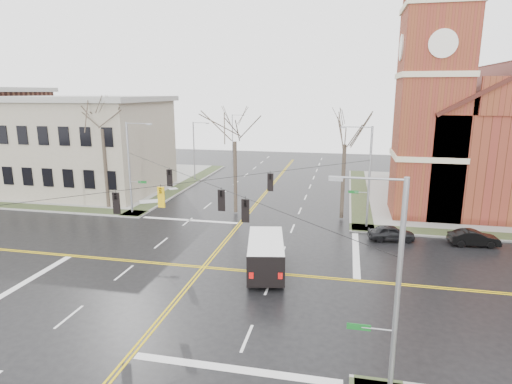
% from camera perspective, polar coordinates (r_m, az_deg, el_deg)
% --- Properties ---
extents(ground, '(120.00, 120.00, 0.00)m').
position_cam_1_polar(ground, '(30.66, -7.00, -9.93)').
color(ground, black).
rests_on(ground, ground).
extents(sidewalks, '(80.00, 80.00, 0.17)m').
position_cam_1_polar(sidewalks, '(30.63, -7.00, -9.80)').
color(sidewalks, gray).
rests_on(sidewalks, ground).
extents(road_markings, '(100.00, 100.00, 0.01)m').
position_cam_1_polar(road_markings, '(30.66, -7.00, -9.92)').
color(road_markings, gold).
rests_on(road_markings, ground).
extents(church, '(24.28, 27.48, 27.50)m').
position_cam_1_polar(church, '(53.74, 28.87, 7.78)').
color(church, brown).
rests_on(church, ground).
extents(civic_building_a, '(18.00, 14.00, 11.00)m').
position_cam_1_polar(civic_building_a, '(56.58, -21.93, 5.66)').
color(civic_building_a, gray).
rests_on(civic_building_a, ground).
extents(signal_pole_ne, '(2.75, 0.22, 9.00)m').
position_cam_1_polar(signal_pole_ne, '(38.79, 14.63, 2.31)').
color(signal_pole_ne, gray).
rests_on(signal_pole_ne, ground).
extents(signal_pole_nw, '(2.75, 0.22, 9.00)m').
position_cam_1_polar(signal_pole_nw, '(43.95, -16.36, 3.44)').
color(signal_pole_nw, gray).
rests_on(signal_pole_nw, ground).
extents(signal_pole_se, '(2.75, 0.22, 9.00)m').
position_cam_1_polar(signal_pole_se, '(16.76, 17.77, -12.30)').
color(signal_pole_se, gray).
rests_on(signal_pole_se, ground).
extents(span_wires, '(23.02, 23.02, 0.03)m').
position_cam_1_polar(span_wires, '(28.80, -7.34, 1.49)').
color(span_wires, black).
rests_on(span_wires, ground).
extents(traffic_signals, '(8.21, 8.26, 1.30)m').
position_cam_1_polar(traffic_signals, '(28.35, -7.74, -0.26)').
color(traffic_signals, black).
rests_on(traffic_signals, ground).
extents(streetlight_north_a, '(2.30, 0.20, 8.00)m').
position_cam_1_polar(streetlight_north_a, '(58.66, -8.14, 5.69)').
color(streetlight_north_a, gray).
rests_on(streetlight_north_a, ground).
extents(streetlight_north_b, '(2.30, 0.20, 8.00)m').
position_cam_1_polar(streetlight_north_b, '(77.62, -3.05, 7.61)').
color(streetlight_north_b, gray).
rests_on(streetlight_north_b, ground).
extents(cargo_van, '(3.46, 6.41, 2.31)m').
position_cam_1_polar(cargo_van, '(29.36, 1.31, -8.01)').
color(cargo_van, white).
rests_on(cargo_van, ground).
extents(parked_car_a, '(3.96, 2.05, 1.29)m').
position_cam_1_polar(parked_car_a, '(37.16, 17.57, -5.22)').
color(parked_car_a, black).
rests_on(parked_car_a, ground).
extents(parked_car_b, '(3.93, 1.69, 1.26)m').
position_cam_1_polar(parked_car_b, '(38.45, 27.05, -5.48)').
color(parked_car_b, black).
rests_on(parked_car_b, ground).
extents(tree_nw_far, '(4.00, 4.00, 12.26)m').
position_cam_1_polar(tree_nw_far, '(46.55, -19.86, 8.58)').
color(tree_nw_far, '#31291F').
rests_on(tree_nw_far, ground).
extents(tree_nw_near, '(4.00, 4.00, 10.69)m').
position_cam_1_polar(tree_nw_near, '(41.89, -2.85, 7.37)').
color(tree_nw_near, '#31291F').
rests_on(tree_nw_near, ground).
extents(tree_ne, '(4.00, 4.00, 10.62)m').
position_cam_1_polar(tree_ne, '(40.72, 11.78, 6.87)').
color(tree_ne, '#31291F').
rests_on(tree_ne, ground).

